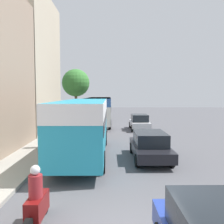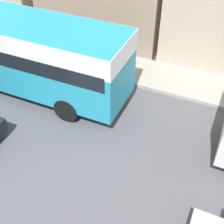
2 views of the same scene
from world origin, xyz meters
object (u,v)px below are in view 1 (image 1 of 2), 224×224
at_px(bus_lead, 84,120).
at_px(bus_following, 99,107).
at_px(car_far_curb, 150,145).
at_px(pedestrian_near_curb, 73,115).
at_px(motorcycle_behind_lead, 37,203).
at_px(pedestrian_walking_away, 41,135).
at_px(car_crossing, 139,122).

distance_m(bus_lead, bus_following, 14.29).
height_order(car_far_curb, pedestrian_near_curb, pedestrian_near_curb).
bearing_deg(bus_following, car_far_curb, -77.35).
bearing_deg(bus_following, bus_lead, -91.08).
xyz_separation_m(bus_following, motorcycle_behind_lead, (-0.74, -21.99, -1.34)).
distance_m(bus_lead, pedestrian_near_curb, 16.71).
bearing_deg(pedestrian_walking_away, bus_lead, -29.06).
xyz_separation_m(motorcycle_behind_lead, car_crossing, (4.89, 18.25, 0.11)).
height_order(car_crossing, pedestrian_near_curb, pedestrian_near_curb).
xyz_separation_m(motorcycle_behind_lead, pedestrian_walking_away, (-2.46, 9.33, 0.28)).
height_order(car_far_curb, pedestrian_walking_away, pedestrian_walking_away).
bearing_deg(car_crossing, motorcycle_behind_lead, 75.01).
distance_m(bus_following, pedestrian_near_curb, 4.06).
relative_size(motorcycle_behind_lead, car_crossing, 0.54).
bearing_deg(car_crossing, pedestrian_near_curb, -38.15).
bearing_deg(motorcycle_behind_lead, pedestrian_near_curb, 96.06).
distance_m(bus_lead, car_crossing, 11.51).
bearing_deg(pedestrian_walking_away, bus_following, 75.83).
bearing_deg(car_far_curb, pedestrian_walking_away, -19.91).
relative_size(motorcycle_behind_lead, car_far_curb, 0.49).
distance_m(bus_following, car_far_curb, 15.47).
xyz_separation_m(bus_lead, pedestrian_near_curb, (-3.03, 16.39, -1.13)).
relative_size(bus_following, motorcycle_behind_lead, 5.03).
bearing_deg(pedestrian_near_curb, pedestrian_walking_away, -89.63).
relative_size(bus_following, pedestrian_near_curb, 7.17).
height_order(bus_lead, pedestrian_near_curb, bus_lead).
relative_size(bus_following, car_far_curb, 2.46).
bearing_deg(bus_lead, car_far_curb, -11.68).
bearing_deg(bus_lead, bus_following, 88.92).
bearing_deg(car_crossing, pedestrian_walking_away, 50.51).
distance_m(bus_following, motorcycle_behind_lead, 22.05).
bearing_deg(pedestrian_near_curb, car_far_curb, -68.74).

